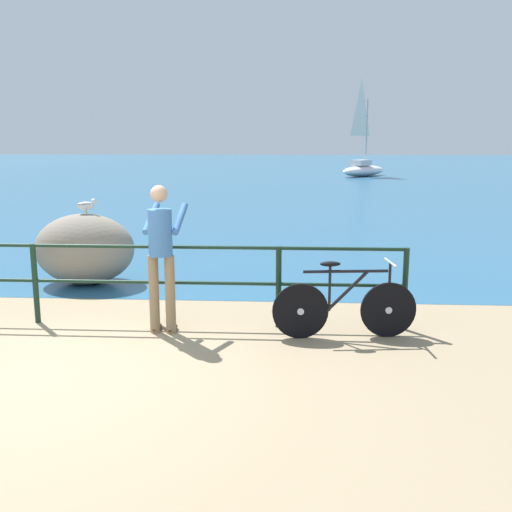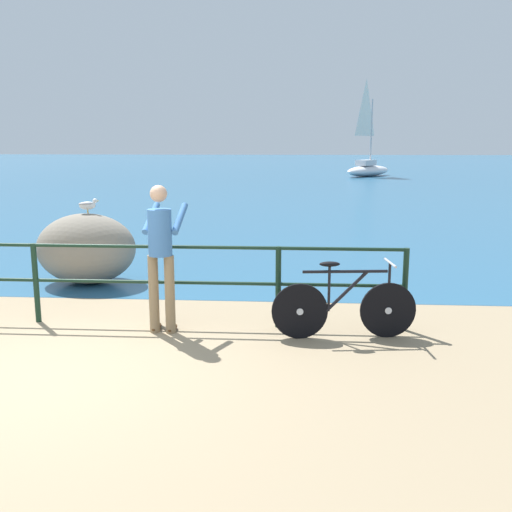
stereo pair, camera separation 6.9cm
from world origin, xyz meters
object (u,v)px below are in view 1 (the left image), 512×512
Objects in this scene: person_at_railing at (161,252)px; breakwater_boulder_main at (85,249)px; bicycle at (345,306)px; seagull at (86,205)px; sailboat at (363,165)px.

person_at_railing reaches higher than breakwater_boulder_main.
breakwater_boulder_main is at bearing 142.30° from bicycle.
seagull is at bearing 49.00° from breakwater_boulder_main.
bicycle is 1.06× the size of breakwater_boulder_main.
person_at_railing is 5.48× the size of seagull.
bicycle is 0.95× the size of person_at_railing.
person_at_railing is at bearing 171.86° from bicycle.
bicycle is 2.26m from person_at_railing.
person_at_railing is at bearing -151.40° from sailboat.
person_at_railing is at bearing -52.76° from breakwater_boulder_main.
breakwater_boulder_main is 30.67m from sailboat.
breakwater_boulder_main reaches higher than bicycle.
person_at_railing is 1.12× the size of breakwater_boulder_main.
bicycle is 4.71m from seagull.
bicycle is 0.27× the size of sailboat.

